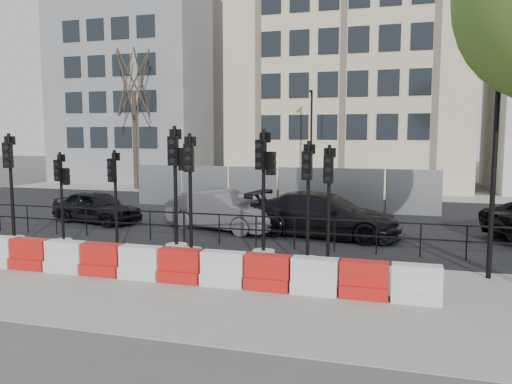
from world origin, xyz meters
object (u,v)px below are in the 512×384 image
(traffic_signal_d, at_px, (177,229))
(traffic_signal_h, at_px, (328,249))
(car_a, at_px, (97,207))
(lamp_post_near, at_px, (495,144))
(traffic_signal_a, at_px, (13,227))
(car_c, at_px, (324,215))

(traffic_signal_d, relative_size, traffic_signal_h, 1.15)
(traffic_signal_d, bearing_deg, car_a, 135.60)
(lamp_post_near, relative_size, traffic_signal_h, 1.87)
(traffic_signal_a, height_order, traffic_signal_h, traffic_signal_a)
(traffic_signal_a, bearing_deg, traffic_signal_d, -16.48)
(traffic_signal_a, distance_m, car_c, 9.75)
(traffic_signal_h, bearing_deg, car_c, 100.80)
(traffic_signal_d, distance_m, car_c, 5.53)
(lamp_post_near, distance_m, car_c, 6.52)
(lamp_post_near, relative_size, traffic_signal_d, 1.63)
(car_c, bearing_deg, lamp_post_near, -122.42)
(traffic_signal_d, bearing_deg, traffic_signal_h, -9.25)
(traffic_signal_h, distance_m, car_a, 10.92)
(car_a, height_order, car_c, car_c)
(traffic_signal_a, bearing_deg, lamp_post_near, -16.79)
(lamp_post_near, distance_m, traffic_signal_d, 8.31)
(traffic_signal_d, xyz_separation_m, car_c, (3.41, 4.35, -0.12))
(traffic_signal_d, height_order, traffic_signal_h, traffic_signal_d)
(traffic_signal_a, relative_size, traffic_signal_h, 1.09)
(lamp_post_near, relative_size, car_c, 1.10)
(traffic_signal_a, xyz_separation_m, traffic_signal_d, (5.16, 0.30, 0.16))
(traffic_signal_d, distance_m, traffic_signal_h, 4.22)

